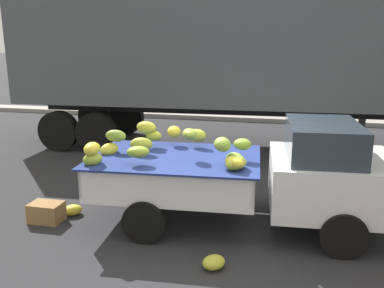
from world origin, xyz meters
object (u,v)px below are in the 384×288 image
(pickup_truck, at_px, (291,174))
(fallen_banana_bunch_near_tailgate, at_px, (73,210))
(semi_trailer, at_px, (235,55))
(produce_crate, at_px, (47,212))
(fallen_banana_bunch_by_wheel, at_px, (214,262))

(pickup_truck, height_order, fallen_banana_bunch_near_tailgate, pickup_truck)
(semi_trailer, bearing_deg, produce_crate, -115.17)
(pickup_truck, relative_size, fallen_banana_bunch_near_tailgate, 14.93)
(semi_trailer, xyz_separation_m, produce_crate, (-2.28, -5.59, -2.38))
(pickup_truck, bearing_deg, fallen_banana_bunch_by_wheel, -126.33)
(pickup_truck, distance_m, fallen_banana_bunch_by_wheel, 1.93)
(produce_crate, bearing_deg, fallen_banana_bunch_near_tailgate, 49.71)
(produce_crate, bearing_deg, semi_trailer, 67.83)
(pickup_truck, relative_size, semi_trailer, 0.40)
(fallen_banana_bunch_by_wheel, height_order, produce_crate, produce_crate)
(fallen_banana_bunch_by_wheel, relative_size, produce_crate, 0.61)
(semi_trailer, xyz_separation_m, fallen_banana_bunch_near_tailgate, (-2.00, -5.26, -2.45))
(semi_trailer, distance_m, fallen_banana_bunch_near_tailgate, 6.14)
(pickup_truck, relative_size, fallen_banana_bunch_by_wheel, 15.29)
(semi_trailer, bearing_deg, pickup_truck, -75.15)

